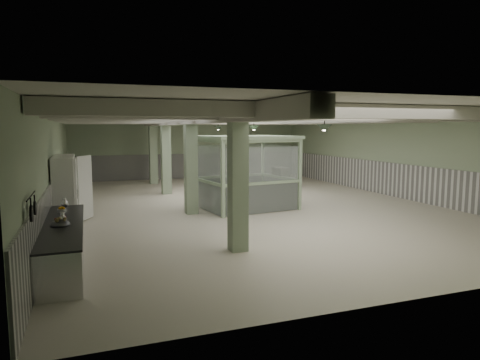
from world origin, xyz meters
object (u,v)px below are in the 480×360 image
object	(u,v)px
guard_booth	(245,160)
filing_cabinet	(281,185)
walkin_cooler	(66,192)
prep_counter	(64,243)

from	to	relation	value
guard_booth	filing_cabinet	bearing A→B (deg)	9.81
walkin_cooler	filing_cabinet	size ratio (longest dim) A/B	1.64
prep_counter	walkin_cooler	size ratio (longest dim) A/B	2.03
prep_counter	walkin_cooler	world-z (taller)	walkin_cooler
guard_booth	filing_cabinet	world-z (taller)	guard_booth
walkin_cooler	filing_cabinet	bearing A→B (deg)	11.69
prep_counter	filing_cabinet	xyz separation A→B (m)	(8.03, 5.56, 0.27)
prep_counter	guard_booth	world-z (taller)	guard_booth
prep_counter	filing_cabinet	size ratio (longest dim) A/B	3.34
prep_counter	guard_booth	xyz separation A→B (m)	(6.26, 4.99, 1.39)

